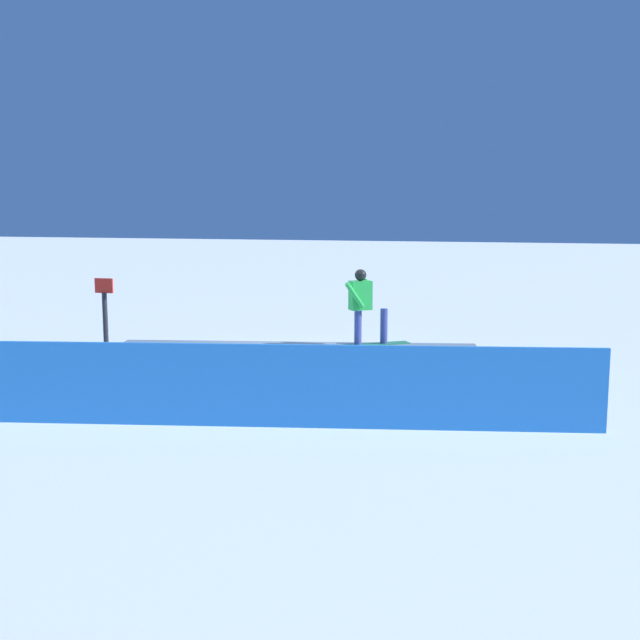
# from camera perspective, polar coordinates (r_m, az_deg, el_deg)

# --- Properties ---
(ground_plane) EXTENTS (120.00, 120.00, 0.00)m
(ground_plane) POSITION_cam_1_polar(r_m,az_deg,el_deg) (14.89, -1.67, -3.88)
(ground_plane) COLOR white
(grind_box) EXTENTS (6.78, 1.93, 0.55)m
(grind_box) POSITION_cam_1_polar(r_m,az_deg,el_deg) (14.84, -1.67, -2.93)
(grind_box) COLOR blue
(grind_box) RESTS_ON ground_plane
(snowboarder) EXTENTS (1.43, 1.09, 1.45)m
(snowboarder) POSITION_cam_1_polar(r_m,az_deg,el_deg) (14.55, 3.24, 1.19)
(snowboarder) COLOR #2C8157
(snowboarder) RESTS_ON grind_box
(safety_fence) EXTENTS (10.79, 2.34, 1.21)m
(safety_fence) POSITION_cam_1_polar(r_m,az_deg,el_deg) (11.23, -7.56, -4.80)
(safety_fence) COLOR #2C87E5
(safety_fence) RESTS_ON ground_plane
(trail_marker) EXTENTS (0.40, 0.10, 1.73)m
(trail_marker) POSITION_cam_1_polar(r_m,az_deg,el_deg) (16.27, -15.62, 0.19)
(trail_marker) COLOR #262628
(trail_marker) RESTS_ON ground_plane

